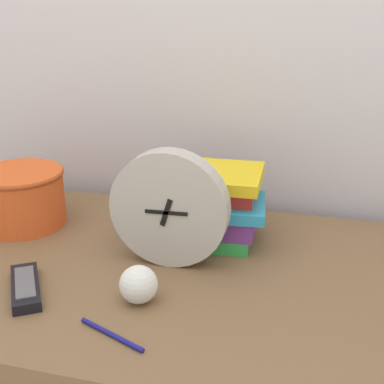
{
  "coord_description": "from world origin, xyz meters",
  "views": [
    {
      "loc": [
        0.34,
        -0.55,
        1.23
      ],
      "look_at": [
        0.08,
        0.43,
        0.84
      ],
      "focal_mm": 50.0,
      "sensor_mm": 36.0,
      "label": 1
    }
  ],
  "objects_px": {
    "book_stack": "(208,204)",
    "basket": "(21,196)",
    "crumpled_paper_ball": "(139,284)",
    "pen": "(112,335)",
    "tv_remote": "(26,287)",
    "desk_clock": "(169,209)"
  },
  "relations": [
    {
      "from": "book_stack",
      "to": "basket",
      "type": "relative_size",
      "value": 1.28
    },
    {
      "from": "basket",
      "to": "crumpled_paper_ball",
      "type": "height_order",
      "value": "basket"
    },
    {
      "from": "basket",
      "to": "pen",
      "type": "bearing_deg",
      "value": -43.45
    },
    {
      "from": "book_stack",
      "to": "crumpled_paper_ball",
      "type": "distance_m",
      "value": 0.29
    },
    {
      "from": "book_stack",
      "to": "basket",
      "type": "height_order",
      "value": "book_stack"
    },
    {
      "from": "pen",
      "to": "crumpled_paper_ball",
      "type": "bearing_deg",
      "value": 86.49
    },
    {
      "from": "tv_remote",
      "to": "crumpled_paper_ball",
      "type": "distance_m",
      "value": 0.21
    },
    {
      "from": "book_stack",
      "to": "pen",
      "type": "height_order",
      "value": "book_stack"
    },
    {
      "from": "basket",
      "to": "crumpled_paper_ball",
      "type": "bearing_deg",
      "value": -32.78
    },
    {
      "from": "desk_clock",
      "to": "pen",
      "type": "height_order",
      "value": "desk_clock"
    },
    {
      "from": "desk_clock",
      "to": "pen",
      "type": "relative_size",
      "value": 1.86
    },
    {
      "from": "basket",
      "to": "crumpled_paper_ball",
      "type": "distance_m",
      "value": 0.45
    },
    {
      "from": "pen",
      "to": "book_stack",
      "type": "bearing_deg",
      "value": 80.78
    },
    {
      "from": "tv_remote",
      "to": "desk_clock",
      "type": "bearing_deg",
      "value": 38.42
    },
    {
      "from": "desk_clock",
      "to": "basket",
      "type": "bearing_deg",
      "value": 166.59
    },
    {
      "from": "book_stack",
      "to": "crumpled_paper_ball",
      "type": "relative_size",
      "value": 3.85
    },
    {
      "from": "pen",
      "to": "basket",
      "type": "bearing_deg",
      "value": 136.55
    },
    {
      "from": "book_stack",
      "to": "tv_remote",
      "type": "distance_m",
      "value": 0.41
    },
    {
      "from": "book_stack",
      "to": "tv_remote",
      "type": "relative_size",
      "value": 1.72
    },
    {
      "from": "tv_remote",
      "to": "pen",
      "type": "relative_size",
      "value": 1.2
    },
    {
      "from": "book_stack",
      "to": "pen",
      "type": "distance_m",
      "value": 0.4
    },
    {
      "from": "crumpled_paper_ball",
      "to": "desk_clock",
      "type": "bearing_deg",
      "value": 85.73
    }
  ]
}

